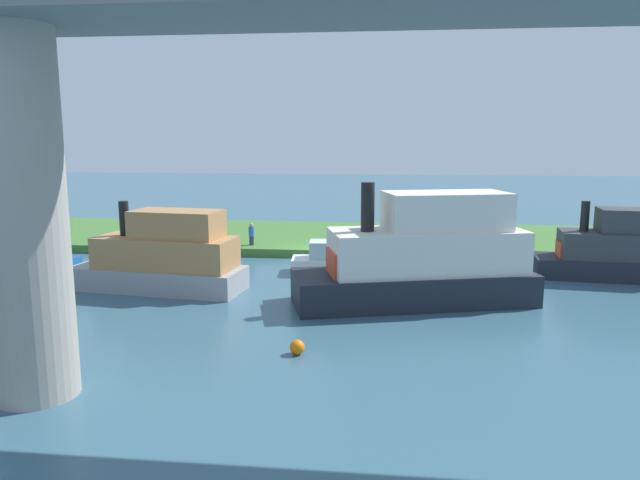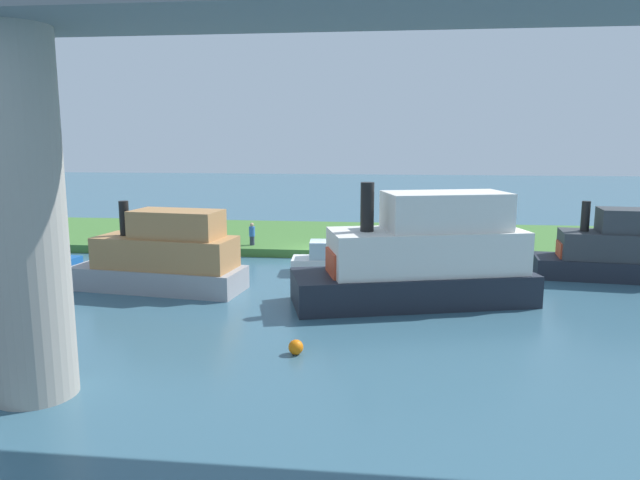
# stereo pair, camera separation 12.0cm
# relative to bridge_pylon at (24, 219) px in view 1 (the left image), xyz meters

# --- Properties ---
(ground_plane) EXTENTS (160.00, 160.00, 0.00)m
(ground_plane) POSITION_rel_bridge_pylon_xyz_m (-5.63, -19.51, -4.95)
(ground_plane) COLOR #386075
(grassy_bank) EXTENTS (80.00, 12.00, 0.50)m
(grassy_bank) POSITION_rel_bridge_pylon_xyz_m (-5.63, -25.51, -4.70)
(grassy_bank) COLOR #427533
(grassy_bank) RESTS_ON ground
(bridge_pylon) EXTENTS (2.24, 2.24, 9.90)m
(bridge_pylon) POSITION_rel_bridge_pylon_xyz_m (0.00, 0.00, 0.00)
(bridge_pylon) COLOR #9E998E
(bridge_pylon) RESTS_ON ground
(bridge_span) EXTENTS (65.36, 4.30, 3.25)m
(bridge_span) POSITION_rel_bridge_pylon_xyz_m (0.00, -0.02, 5.44)
(bridge_span) COLOR slate
(bridge_span) RESTS_ON bridge_pylon
(person_on_bank) EXTENTS (0.47, 0.47, 1.39)m
(person_on_bank) POSITION_rel_bridge_pylon_xyz_m (-1.33, -20.77, -3.75)
(person_on_bank) COLOR #2D334C
(person_on_bank) RESTS_ON grassy_bank
(mooring_post) EXTENTS (0.20, 0.20, 1.08)m
(mooring_post) POSITION_rel_bridge_pylon_xyz_m (-7.73, -20.12, -3.91)
(mooring_post) COLOR brown
(mooring_post) RESTS_ON grassy_bank
(motorboat_white) EXTENTS (8.40, 3.73, 4.15)m
(motorboat_white) POSITION_rel_bridge_pylon_xyz_m (0.78, -11.54, -3.41)
(motorboat_white) COLOR #99999E
(motorboat_white) RESTS_ON ground
(motorboat_red) EXTENTS (5.22, 2.19, 1.70)m
(motorboat_red) POSITION_rel_bridge_pylon_xyz_m (-7.03, -16.00, -4.34)
(motorboat_red) COLOR white
(motorboat_red) RESTS_ON ground
(pontoon_yellow) EXTENTS (7.89, 3.37, 3.92)m
(pontoon_yellow) POSITION_rel_bridge_pylon_xyz_m (-21.37, -16.28, -3.50)
(pontoon_yellow) COLOR #1E232D
(pontoon_yellow) RESTS_ON ground
(riverboat_paddlewheel) EXTENTS (4.43, 2.03, 1.43)m
(riverboat_paddlewheel) POSITION_rel_bridge_pylon_xyz_m (9.34, -15.18, -4.44)
(riverboat_paddlewheel) COLOR #195199
(riverboat_paddlewheel) RESTS_ON ground
(skiff_small) EXTENTS (10.81, 6.01, 5.25)m
(skiff_small) POSITION_rel_bridge_pylon_xyz_m (-11.13, -10.69, -3.00)
(skiff_small) COLOR #1E232D
(skiff_small) RESTS_ON ground
(marker_buoy) EXTENTS (0.50, 0.50, 0.50)m
(marker_buoy) POSITION_rel_bridge_pylon_xyz_m (-6.72, -3.88, -4.70)
(marker_buoy) COLOR orange
(marker_buoy) RESTS_ON ground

